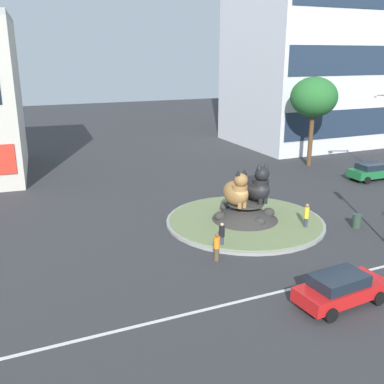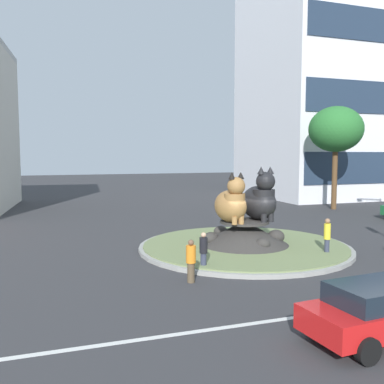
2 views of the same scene
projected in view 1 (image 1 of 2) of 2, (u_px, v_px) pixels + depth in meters
ground_plane at (245, 222)px, 29.51m from camera, size 160.00×160.00×0.00m
lane_centreline at (331, 279)px, 22.04m from camera, size 112.00×0.20×0.01m
roundabout_island at (245, 216)px, 29.38m from camera, size 10.42×10.42×1.41m
cat_statue_tabby at (237, 192)px, 28.31m from camera, size 1.57×2.53×2.45m
cat_statue_black at (257, 186)px, 29.12m from camera, size 1.74×2.77×2.69m
office_tower at (311, 0)px, 51.61m from camera, size 16.19×14.47×33.57m
broadleaf_tree_behind_island at (314, 98)px, 42.70m from camera, size 4.49×4.49×8.67m
pedestrian_black_shirt at (222, 235)px, 25.33m from camera, size 0.32×0.32×1.57m
pedestrian_orange_shirt at (217, 246)px, 23.81m from camera, size 0.36×0.36×1.59m
pedestrian_yellow_shirt at (306, 216)px, 27.91m from camera, size 0.30×0.30×1.78m
sedan_on_far_lane at (341, 288)px, 19.65m from camera, size 4.45×2.20×1.47m
hatchback_near_shophouse at (373, 171)px, 39.35m from camera, size 4.37×2.11×1.51m
litter_bin at (357, 221)px, 28.51m from camera, size 0.56×0.56×0.90m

